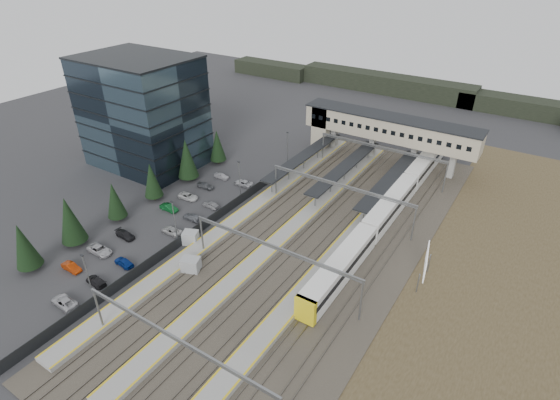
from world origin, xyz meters
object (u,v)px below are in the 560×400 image
Objects in this scene: office_building at (143,112)px; relay_cabin_near at (191,265)px; relay_cabin_far at (191,237)px; footbridge at (377,127)px; billboard at (426,262)px; train at (390,207)px.

relay_cabin_near is (35.47, -24.59, -11.01)m from office_building.
relay_cabin_far is 0.08× the size of footbridge.
relay_cabin_far is at bearing -162.43° from billboard.
footbridge is 44.27m from billboard.
office_building is 44.54m from relay_cabin_near.
train is at bearing 57.29° from relay_cabin_near.
relay_cabin_near is 1.10× the size of relay_cabin_far.
relay_cabin_near is 0.08× the size of footbridge.
office_building is at bearing -145.53° from footbridge.
office_building reaches higher than relay_cabin_far.
office_building is at bearing 145.26° from relay_cabin_near.
billboard is at bearing 28.56° from relay_cabin_near.
footbridge is (13.38, 49.07, 6.80)m from relay_cabin_far.
train reaches higher than relay_cabin_near.
billboard is at bearing -6.40° from office_building.
billboard is (23.16, -37.50, -4.13)m from footbridge.
train is (25.68, 26.45, 1.09)m from relay_cabin_far.
footbridge is 6.34× the size of billboard.
billboard is at bearing 17.57° from relay_cabin_far.
billboard is at bearing -58.29° from footbridge.
billboard is (31.40, 17.10, 2.62)m from relay_cabin_near.
relay_cabin_far is at bearing 132.97° from relay_cabin_near.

